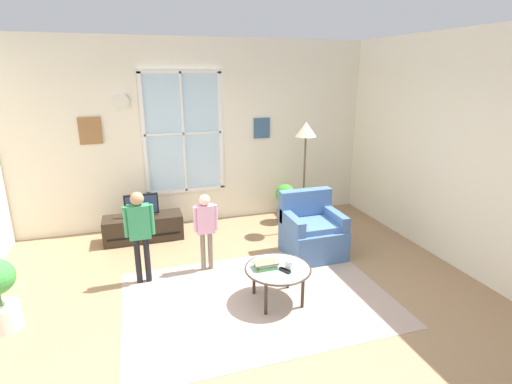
{
  "coord_description": "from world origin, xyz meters",
  "views": [
    {
      "loc": [
        -1.04,
        -3.63,
        2.48
      ],
      "look_at": [
        0.28,
        0.52,
        1.13
      ],
      "focal_mm": 27.44,
      "sensor_mm": 36.0,
      "label": 1
    }
  ],
  "objects": [
    {
      "name": "book_stack",
      "position": [
        0.23,
        0.02,
        0.44
      ],
      "size": [
        0.26,
        0.19,
        0.07
      ],
      "color": "#5CA63B",
      "rests_on": "coffee_table"
    },
    {
      "name": "cup",
      "position": [
        0.47,
        -0.08,
        0.46
      ],
      "size": [
        0.09,
        0.09,
        0.1
      ],
      "primitive_type": "cylinder",
      "color": "white",
      "rests_on": "coffee_table"
    },
    {
      "name": "coffee_table",
      "position": [
        0.36,
        -0.03,
        0.38
      ],
      "size": [
        0.74,
        0.74,
        0.41
      ],
      "color": "#99B2B7",
      "rests_on": "ground_plane"
    },
    {
      "name": "armchair",
      "position": [
        1.23,
        0.94,
        0.33
      ],
      "size": [
        0.76,
        0.74,
        0.87
      ],
      "color": "#476B9E",
      "rests_on": "ground_plane"
    },
    {
      "name": "television",
      "position": [
        -1.0,
        2.16,
        0.56
      ],
      "size": [
        0.49,
        0.08,
        0.34
      ],
      "color": "#4C4C4C",
      "rests_on": "tv_stand"
    },
    {
      "name": "back_wall",
      "position": [
        -0.01,
        2.74,
        1.49
      ],
      "size": [
        5.74,
        0.17,
        2.98
      ],
      "color": "silver",
      "rests_on": "ground_plane"
    },
    {
      "name": "tv_stand",
      "position": [
        -1.0,
        2.16,
        0.19
      ],
      "size": [
        1.16,
        0.43,
        0.38
      ],
      "color": "#2D2319",
      "rests_on": "ground_plane"
    },
    {
      "name": "person_pink_shirt",
      "position": [
        -0.26,
        0.93,
        0.64
      ],
      "size": [
        0.31,
        0.14,
        1.02
      ],
      "color": "#726656",
      "rests_on": "ground_plane"
    },
    {
      "name": "potted_plant_by_window",
      "position": [
        1.34,
        2.23,
        0.38
      ],
      "size": [
        0.33,
        0.33,
        0.65
      ],
      "color": "#9E6B4C",
      "rests_on": "ground_plane"
    },
    {
      "name": "ground_plane",
      "position": [
        0.0,
        0.0,
        -0.01
      ],
      "size": [
        6.34,
        5.97,
        0.02
      ],
      "primitive_type": "cube",
      "color": "#9E7A56"
    },
    {
      "name": "person_green_shirt",
      "position": [
        -1.05,
        0.85,
        0.72
      ],
      "size": [
        0.35,
        0.16,
        1.15
      ],
      "color": "black",
      "rests_on": "ground_plane"
    },
    {
      "name": "remote_near_cup",
      "position": [
        0.41,
        -0.11,
        0.42
      ],
      "size": [
        0.11,
        0.14,
        0.02
      ],
      "primitive_type": "cube",
      "rotation": [
        0.0,
        0.0,
        0.58
      ],
      "color": "black",
      "rests_on": "coffee_table"
    },
    {
      "name": "floor_lamp",
      "position": [
        1.45,
        1.74,
        1.47
      ],
      "size": [
        0.32,
        0.32,
        1.75
      ],
      "color": "black",
      "rests_on": "ground_plane"
    },
    {
      "name": "remote_near_books",
      "position": [
        0.4,
        -0.13,
        0.42
      ],
      "size": [
        0.1,
        0.14,
        0.02
      ],
      "primitive_type": "cube",
      "rotation": [
        0.0,
        0.0,
        0.5
      ],
      "color": "black",
      "rests_on": "coffee_table"
    },
    {
      "name": "side_wall_right",
      "position": [
        2.93,
        0.0,
        1.49
      ],
      "size": [
        0.12,
        5.37,
        2.98
      ],
      "color": "silver",
      "rests_on": "ground_plane"
    },
    {
      "name": "area_rug",
      "position": [
        0.16,
        0.07,
        0.0
      ],
      "size": [
        2.95,
        2.07,
        0.01
      ],
      "primitive_type": "cube",
      "color": "tan",
      "rests_on": "ground_plane"
    }
  ]
}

